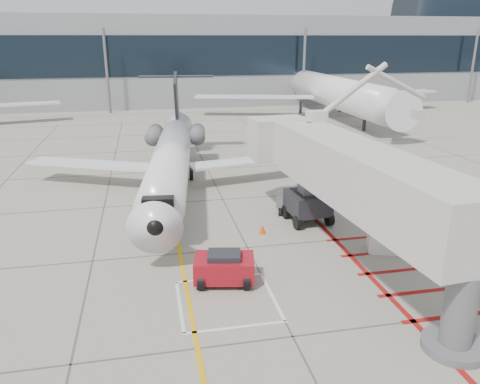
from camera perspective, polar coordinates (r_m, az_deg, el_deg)
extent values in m
plane|color=gray|center=(21.78, 3.20, -11.18)|extent=(260.00, 260.00, 0.00)
cone|color=#FB460D|center=(28.03, -7.73, -3.79)|extent=(0.35, 0.35, 0.49)
cone|color=#DB480B|center=(26.94, 2.74, -4.51)|extent=(0.39, 0.39, 0.54)
cube|color=gray|center=(89.64, -1.95, 15.97)|extent=(180.00, 28.00, 14.00)
cube|color=black|center=(75.79, -0.10, 16.30)|extent=(180.00, 0.10, 6.00)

